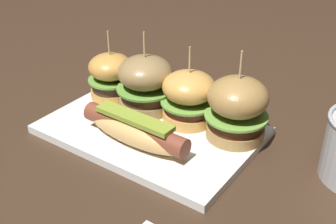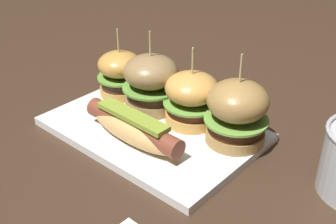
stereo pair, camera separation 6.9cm
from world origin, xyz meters
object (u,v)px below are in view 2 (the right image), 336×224
at_px(platter_main, 153,129).
at_px(slider_far_left, 120,73).
at_px(hot_dog, 133,128).
at_px(slider_far_right, 237,112).
at_px(slider_center_left, 151,82).
at_px(slider_center_right, 191,98).

relative_size(platter_main, slider_far_left, 2.67).
bearing_deg(slider_far_left, hot_dog, -36.49).
bearing_deg(slider_far_right, hot_dog, -138.24).
bearing_deg(slider_center_left, slider_far_right, 3.02).
relative_size(hot_dog, slider_far_left, 1.49).
xyz_separation_m(platter_main, slider_far_right, (0.13, 0.05, 0.06)).
distance_m(slider_center_left, slider_center_right, 0.09).
distance_m(platter_main, hot_dog, 0.06).
xyz_separation_m(hot_dog, slider_far_left, (-0.14, 0.10, 0.02)).
distance_m(slider_center_left, slider_far_right, 0.18).
bearing_deg(platter_main, slider_center_left, 135.08).
bearing_deg(slider_center_right, platter_main, -127.04).
height_order(platter_main, slider_far_right, slider_far_right).
distance_m(platter_main, slider_far_right, 0.15).
height_order(hot_dog, slider_far_right, slider_far_right).
bearing_deg(platter_main, slider_center_right, 52.96).
relative_size(hot_dog, slider_center_right, 1.44).
distance_m(slider_far_left, slider_center_left, 0.08).
xyz_separation_m(hot_dog, slider_far_right, (0.12, 0.11, 0.03)).
bearing_deg(slider_center_right, slider_far_right, 0.51).
xyz_separation_m(slider_far_left, slider_center_left, (0.08, -0.00, 0.01)).
height_order(slider_far_left, slider_center_right, slider_center_right).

